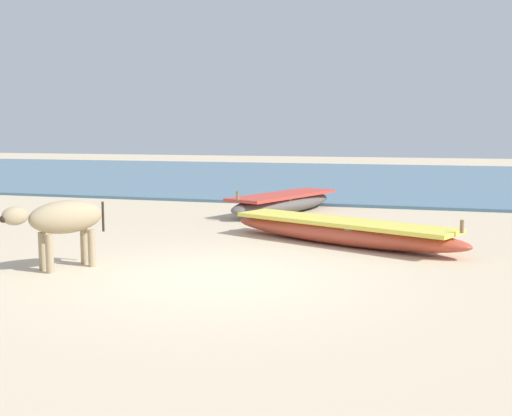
% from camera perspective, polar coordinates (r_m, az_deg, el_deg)
% --- Properties ---
extents(ground, '(80.00, 80.00, 0.00)m').
position_cam_1_polar(ground, '(8.35, -3.54, -6.44)').
color(ground, beige).
extents(sea_water, '(60.00, 20.00, 0.08)m').
position_cam_1_polar(sea_water, '(26.12, 10.55, 2.75)').
color(sea_water, slate).
rests_on(sea_water, ground).
extents(fishing_boat_1, '(2.20, 3.92, 0.67)m').
position_cam_1_polar(fishing_boat_1, '(14.85, 2.51, 0.51)').
color(fishing_boat_1, '#5B5651').
rests_on(fishing_boat_1, ground).
extents(fishing_boat_2, '(4.59, 2.60, 0.62)m').
position_cam_1_polar(fishing_boat_2, '(10.87, 7.85, -2.09)').
color(fishing_boat_2, '#B74733').
rests_on(fishing_boat_2, ground).
extents(cow_adult_dun, '(1.03, 1.40, 0.98)m').
position_cam_1_polar(cow_adult_dun, '(9.17, -17.33, -1.05)').
color(cow_adult_dun, tan).
rests_on(cow_adult_dun, ground).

